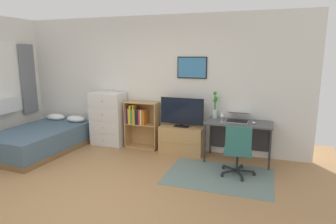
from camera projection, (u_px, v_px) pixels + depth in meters
The scene contains 14 objects.
ground_plane at pixel (92, 197), 4.02m from camera, with size 7.20×7.20×0.00m, color #A87A4C.
wall_back_with_posters at pixel (156, 83), 6.00m from camera, with size 6.12×0.09×2.70m.
area_rug at pixel (219, 176), 4.70m from camera, with size 1.70×1.20×0.01m, color slate.
bed at pixel (42, 139), 5.91m from camera, with size 1.35×2.08×0.59m.
dresser at pixel (108, 119), 6.22m from camera, with size 0.71×0.46×1.14m.
bookshelf at pixel (140, 121), 6.05m from camera, with size 0.70×0.30×0.97m.
tv_stand at pixel (182, 140), 5.76m from camera, with size 0.86×0.41×0.54m.
television at pixel (182, 112), 5.63m from camera, with size 0.86×0.16×0.57m.
desk at pixel (239, 128), 5.32m from camera, with size 1.18×0.59×0.74m.
office_chair at pixel (238, 149), 4.61m from camera, with size 0.57×0.58×0.86m.
laptop at pixel (238, 117), 5.30m from camera, with size 0.42×0.45×0.17m.
computer_mouse at pixel (254, 123), 5.11m from camera, with size 0.06×0.10×0.03m, color silver.
bamboo_vase at pixel (215, 106), 5.52m from camera, with size 0.09×0.10×0.51m.
wine_glass at pixel (222, 115), 5.20m from camera, with size 0.07×0.07×0.18m.
Camera 1 is at (2.23, -3.14, 1.97)m, focal length 30.95 mm.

